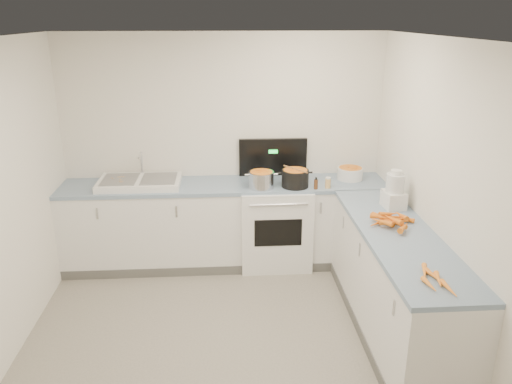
{
  "coord_description": "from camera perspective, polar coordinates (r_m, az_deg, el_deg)",
  "views": [
    {
      "loc": [
        -0.01,
        -3.4,
        2.66
      ],
      "look_at": [
        0.3,
        1.1,
        1.05
      ],
      "focal_mm": 35.0,
      "sensor_mm": 36.0,
      "label": 1
    }
  ],
  "objects": [
    {
      "name": "counter_right",
      "position": [
        4.54,
        15.59,
        -9.99
      ],
      "size": [
        0.62,
        2.2,
        0.94
      ],
      "color": "white",
      "rests_on": "ground"
    },
    {
      "name": "floor",
      "position": [
        4.32,
        -3.15,
        -18.43
      ],
      "size": [
        3.5,
        4.0,
        0.0
      ],
      "primitive_type": null,
      "color": "gray",
      "rests_on": "ground"
    },
    {
      "name": "wall_back",
      "position": [
        5.58,
        -3.71,
        4.96
      ],
      "size": [
        3.5,
        0.0,
        2.5
      ],
      "primitive_type": null,
      "rotation": [
        1.57,
        0.0,
        0.0
      ],
      "color": "white",
      "rests_on": "ground"
    },
    {
      "name": "steel_pot",
      "position": [
        5.22,
        0.61,
        1.31
      ],
      "size": [
        0.33,
        0.33,
        0.19
      ],
      "primitive_type": "cylinder",
      "rotation": [
        0.0,
        0.0,
        0.28
      ],
      "color": "silver",
      "rests_on": "stove"
    },
    {
      "name": "wooden_spoon",
      "position": [
        5.24,
        4.52,
        2.62
      ],
      "size": [
        0.22,
        0.29,
        0.01
      ],
      "primitive_type": "cylinder",
      "rotation": [
        1.57,
        0.0,
        0.64
      ],
      "color": "#AD7A47",
      "rests_on": "black_pot"
    },
    {
      "name": "black_pot",
      "position": [
        5.27,
        4.49,
        1.46
      ],
      "size": [
        0.34,
        0.34,
        0.2
      ],
      "primitive_type": "cylinder",
      "rotation": [
        0.0,
        0.0,
        0.22
      ],
      "color": "black",
      "rests_on": "stove"
    },
    {
      "name": "carrot_pile",
      "position": [
        4.5,
        15.26,
        -3.08
      ],
      "size": [
        0.43,
        0.47,
        0.09
      ],
      "color": "orange",
      "rests_on": "counter_right"
    },
    {
      "name": "spice_jar",
      "position": [
        5.28,
        8.22,
        0.99
      ],
      "size": [
        0.06,
        0.06,
        0.1
      ],
      "primitive_type": "cylinder",
      "color": "#E5B266",
      "rests_on": "counter_back"
    },
    {
      "name": "stove",
      "position": [
        5.56,
        2.17,
        -3.51
      ],
      "size": [
        0.76,
        0.65,
        1.36
      ],
      "color": "white",
      "rests_on": "ground"
    },
    {
      "name": "sink",
      "position": [
        5.45,
        -13.14,
        1.12
      ],
      "size": [
        0.86,
        0.52,
        0.31
      ],
      "color": "white",
      "rests_on": "counter_back"
    },
    {
      "name": "food_processor",
      "position": [
        4.83,
        15.53,
        0.03
      ],
      "size": [
        0.2,
        0.24,
        0.37
      ],
      "color": "white",
      "rests_on": "counter_right"
    },
    {
      "name": "peeled_carrots",
      "position": [
        3.65,
        19.77,
        -9.41
      ],
      "size": [
        0.17,
        0.44,
        0.04
      ],
      "color": "orange",
      "rests_on": "counter_right"
    },
    {
      "name": "mixing_bowl",
      "position": [
        5.6,
        10.69,
        2.11
      ],
      "size": [
        0.35,
        0.35,
        0.13
      ],
      "primitive_type": "cylinder",
      "rotation": [
        0.0,
        0.0,
        -0.3
      ],
      "color": "white",
      "rests_on": "counter_back"
    },
    {
      "name": "peelings",
      "position": [
        5.5,
        -15.28,
        1.53
      ],
      "size": [
        0.16,
        0.22,
        0.01
      ],
      "color": "tan",
      "rests_on": "sink"
    },
    {
      "name": "ceiling",
      "position": [
        3.4,
        -3.96,
        16.92
      ],
      "size": [
        3.5,
        4.0,
        0.0
      ],
      "primitive_type": null,
      "rotation": [
        3.14,
        0.0,
        0.0
      ],
      "color": "white",
      "rests_on": "ground"
    },
    {
      "name": "extract_bottle",
      "position": [
        5.23,
        6.86,
        0.88
      ],
      "size": [
        0.04,
        0.04,
        0.1
      ],
      "primitive_type": "cylinder",
      "color": "#593319",
      "rests_on": "counter_back"
    },
    {
      "name": "counter_back",
      "position": [
        5.55,
        -3.52,
        -3.63
      ],
      "size": [
        3.5,
        0.62,
        0.94
      ],
      "color": "white",
      "rests_on": "ground"
    },
    {
      "name": "wall_right",
      "position": [
        4.08,
        21.92,
        -2.07
      ],
      "size": [
        0.0,
        4.0,
        2.5
      ],
      "primitive_type": null,
      "rotation": [
        1.57,
        0.0,
        -1.57
      ],
      "color": "white",
      "rests_on": "ground"
    }
  ]
}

